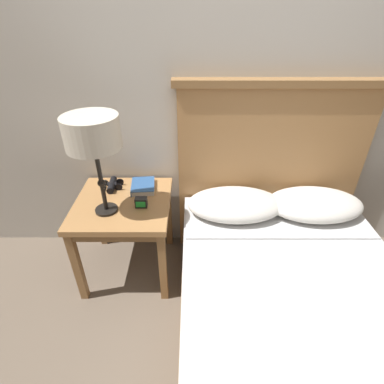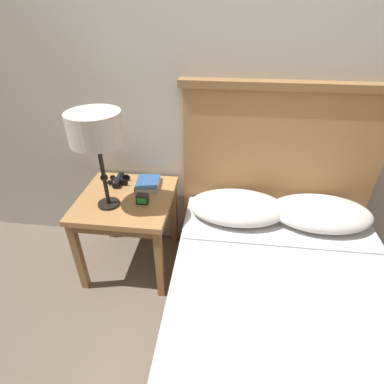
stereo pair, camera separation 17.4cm
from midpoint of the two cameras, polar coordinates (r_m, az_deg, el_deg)
The scene contains 8 objects.
ground_plane at distance 1.84m, azimuth 3.59°, elevation -28.13°, with size 20.00×20.00×0.00m, color #6B5B4C.
wall_back at distance 1.87m, azimuth 3.41°, elevation 23.33°, with size 8.00×0.06×2.60m.
nightstand at distance 1.94m, azimuth -15.36°, elevation -3.64°, with size 0.58×0.58×0.56m.
bed at distance 1.65m, azimuth 16.59°, elevation -22.97°, with size 1.28×2.06×1.23m.
table_lamp at distance 1.63m, azimuth -21.39°, elevation 10.04°, with size 0.28×0.28×0.57m.
book_on_nightstand at distance 1.99m, azimuth -11.82°, elevation 1.00°, with size 0.17×0.21×0.04m.
binoculars_pair at distance 2.04m, azimuth -17.29°, elevation 1.25°, with size 0.14×0.16×0.05m.
alarm_clock at distance 1.81m, azimuth -12.35°, elevation -2.02°, with size 0.07×0.05×0.06m.
Camera 1 is at (-0.19, -0.90, 1.60)m, focal length 28.00 mm.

